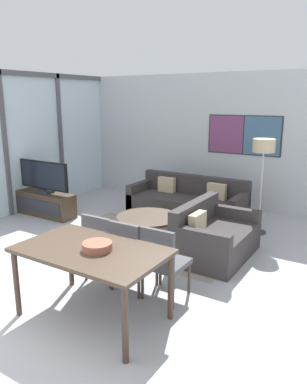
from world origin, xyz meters
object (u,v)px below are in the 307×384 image
(coffee_table, at_px, (148,222))
(floor_lamp, at_px, (263,153))
(television, at_px, (43,177))
(sofa_side, at_px, (212,238))
(dining_table, at_px, (92,256))
(tv_console, at_px, (45,204))
(fruit_bowl, at_px, (97,246))
(sofa_main, at_px, (188,204))
(dining_chair_left, at_px, (103,244))
(dining_chair_centre, at_px, (130,252))
(dining_chair_right, at_px, (163,259))

(coffee_table, relative_size, floor_lamp, 0.63)
(television, bearing_deg, sofa_side, -1.36)
(television, bearing_deg, dining_table, -35.16)
(tv_console, bearing_deg, fruit_bowl, -34.45)
(tv_console, bearing_deg, sofa_main, 29.58)
(television, bearing_deg, dining_chair_left, -29.26)
(tv_console, distance_m, dining_table, 3.94)
(tv_console, height_order, television, television)
(dining_table, distance_m, dining_chair_centre, 0.71)
(television, distance_m, sofa_main, 2.89)
(tv_console, bearing_deg, television, 90.00)
(fruit_bowl, bearing_deg, floor_lamp, 79.60)
(dining_chair_right, xyz_separation_m, fruit_bowl, (-0.36, -0.70, 0.33))
(dining_chair_right, relative_size, floor_lamp, 0.55)
(television, distance_m, dining_chair_right, 3.96)
(dining_table, distance_m, fruit_bowl, 0.15)
(dining_table, bearing_deg, dining_chair_centre, 90.00)
(television, height_order, fruit_bowl, television)
(floor_lamp, bearing_deg, fruit_bowl, -100.40)
(dining_chair_centre, bearing_deg, tv_console, 153.85)
(tv_console, relative_size, sofa_main, 0.59)
(coffee_table, bearing_deg, sofa_main, 90.00)
(dining_chair_left, relative_size, dining_chair_right, 1.00)
(tv_console, distance_m, fruit_bowl, 4.01)
(coffee_table, distance_m, dining_chair_left, 1.53)
(coffee_table, bearing_deg, dining_table, -71.71)
(dining_chair_left, xyz_separation_m, dining_chair_right, (0.87, -0.00, 0.00))
(tv_console, distance_m, coffee_table, 2.47)
(sofa_main, height_order, coffee_table, sofa_main)
(tv_console, bearing_deg, dining_chair_right, -23.07)
(dining_chair_centre, distance_m, floor_lamp, 3.04)
(television, bearing_deg, dining_chair_right, -23.08)
(sofa_side, bearing_deg, fruit_bowl, 170.95)
(coffee_table, distance_m, fruit_bowl, 2.39)
(fruit_bowl, bearing_deg, tv_console, 145.55)
(coffee_table, bearing_deg, dining_chair_right, -52.10)
(sofa_side, bearing_deg, sofa_main, 37.55)
(floor_lamp, bearing_deg, dining_chair_right, -95.71)
(sofa_main, xyz_separation_m, dining_chair_right, (1.16, -2.95, 0.23))
(dining_chair_left, bearing_deg, floor_lamp, 67.62)
(dining_chair_left, height_order, dining_chair_centre, same)
(dining_table, relative_size, floor_lamp, 0.94)
(sofa_main, xyz_separation_m, dining_chair_centre, (0.73, -2.97, 0.23))
(dining_chair_right, relative_size, fruit_bowl, 2.91)
(tv_console, height_order, sofa_main, sofa_main)
(sofa_side, bearing_deg, dining_chair_centre, 164.28)
(television, xyz_separation_m, dining_chair_centre, (3.20, -1.57, -0.29))
(television, relative_size, floor_lamp, 0.78)
(television, distance_m, sofa_side, 3.65)
(dining_chair_left, bearing_deg, sofa_side, 59.71)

